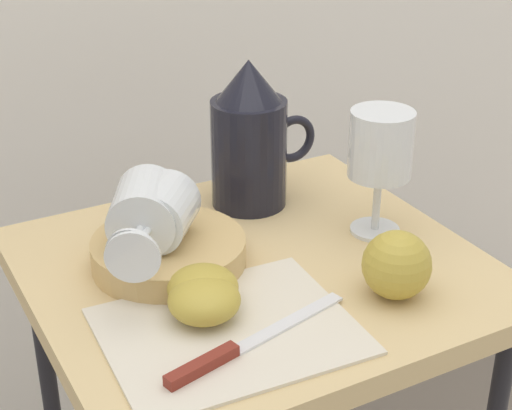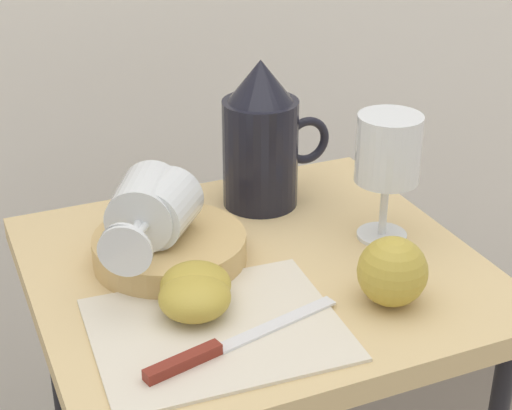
{
  "view_description": "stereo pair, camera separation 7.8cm",
  "coord_description": "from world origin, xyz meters",
  "px_view_note": "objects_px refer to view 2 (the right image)",
  "views": [
    {
      "loc": [
        -0.41,
        -0.75,
        1.24
      ],
      "look_at": [
        0.0,
        0.0,
        0.81
      ],
      "focal_mm": 57.66,
      "sensor_mm": 36.0,
      "label": 1
    },
    {
      "loc": [
        -0.34,
        -0.78,
        1.24
      ],
      "look_at": [
        0.0,
        0.0,
        0.81
      ],
      "focal_mm": 57.66,
      "sensor_mm": 36.0,
      "label": 2
    }
  ],
  "objects_px": {
    "wine_glass_tipped_far": "(161,210)",
    "table": "(256,318)",
    "apple_half_left": "(196,285)",
    "apple_whole": "(392,271)",
    "knife": "(217,348)",
    "wine_glass_tipped_near": "(146,208)",
    "apple_half_right": "(195,297)",
    "wine_glass_upright": "(388,155)",
    "basket_tray": "(170,248)",
    "pitcher": "(261,148)"
  },
  "relations": [
    {
      "from": "pitcher",
      "to": "apple_half_left",
      "type": "bearing_deg",
      "value": -129.31
    },
    {
      "from": "wine_glass_tipped_far",
      "to": "knife",
      "type": "height_order",
      "value": "wine_glass_tipped_far"
    },
    {
      "from": "pitcher",
      "to": "wine_glass_upright",
      "type": "bearing_deg",
      "value": -56.06
    },
    {
      "from": "wine_glass_tipped_far",
      "to": "apple_half_right",
      "type": "height_order",
      "value": "wine_glass_tipped_far"
    },
    {
      "from": "table",
      "to": "wine_glass_tipped_near",
      "type": "bearing_deg",
      "value": 155.16
    },
    {
      "from": "wine_glass_upright",
      "to": "apple_half_left",
      "type": "relative_size",
      "value": 2.1
    },
    {
      "from": "wine_glass_upright",
      "to": "wine_glass_tipped_far",
      "type": "distance_m",
      "value": 0.28
    },
    {
      "from": "table",
      "to": "knife",
      "type": "relative_size",
      "value": 3.13
    },
    {
      "from": "apple_half_left",
      "to": "knife",
      "type": "xyz_separation_m",
      "value": [
        -0.01,
        -0.1,
        -0.02
      ]
    },
    {
      "from": "apple_half_left",
      "to": "apple_half_right",
      "type": "height_order",
      "value": "same"
    },
    {
      "from": "wine_glass_tipped_near",
      "to": "apple_whole",
      "type": "bearing_deg",
      "value": -40.16
    },
    {
      "from": "pitcher",
      "to": "apple_whole",
      "type": "relative_size",
      "value": 2.61
    },
    {
      "from": "pitcher",
      "to": "wine_glass_tipped_far",
      "type": "xyz_separation_m",
      "value": [
        -0.17,
        -0.1,
        -0.01
      ]
    },
    {
      "from": "table",
      "to": "apple_whole",
      "type": "relative_size",
      "value": 9.31
    },
    {
      "from": "table",
      "to": "wine_glass_upright",
      "type": "distance_m",
      "value": 0.26
    },
    {
      "from": "pitcher",
      "to": "apple_half_right",
      "type": "distance_m",
      "value": 0.29
    },
    {
      "from": "apple_whole",
      "to": "apple_half_left",
      "type": "bearing_deg",
      "value": 158.26
    },
    {
      "from": "knife",
      "to": "apple_whole",
      "type": "bearing_deg",
      "value": 4.18
    },
    {
      "from": "wine_glass_tipped_near",
      "to": "wine_glass_tipped_far",
      "type": "distance_m",
      "value": 0.02
    },
    {
      "from": "wine_glass_upright",
      "to": "apple_whole",
      "type": "bearing_deg",
      "value": -117.64
    },
    {
      "from": "apple_half_left",
      "to": "wine_glass_tipped_near",
      "type": "bearing_deg",
      "value": 101.55
    },
    {
      "from": "wine_glass_upright",
      "to": "apple_whole",
      "type": "relative_size",
      "value": 2.1
    },
    {
      "from": "pitcher",
      "to": "apple_half_left",
      "type": "height_order",
      "value": "pitcher"
    },
    {
      "from": "apple_whole",
      "to": "table",
      "type": "bearing_deg",
      "value": 128.27
    },
    {
      "from": "table",
      "to": "basket_tray",
      "type": "bearing_deg",
      "value": 152.22
    },
    {
      "from": "table",
      "to": "wine_glass_tipped_near",
      "type": "distance_m",
      "value": 0.2
    },
    {
      "from": "wine_glass_tipped_near",
      "to": "apple_half_left",
      "type": "distance_m",
      "value": 0.12
    },
    {
      "from": "wine_glass_tipped_near",
      "to": "apple_half_right",
      "type": "relative_size",
      "value": 2.16
    },
    {
      "from": "basket_tray",
      "to": "pitcher",
      "type": "distance_m",
      "value": 0.2
    },
    {
      "from": "wine_glass_tipped_far",
      "to": "apple_half_right",
      "type": "relative_size",
      "value": 1.94
    },
    {
      "from": "wine_glass_tipped_near",
      "to": "apple_half_right",
      "type": "bearing_deg",
      "value": -84.51
    },
    {
      "from": "table",
      "to": "pitcher",
      "type": "bearing_deg",
      "value": 64.34
    },
    {
      "from": "table",
      "to": "wine_glass_upright",
      "type": "bearing_deg",
      "value": -0.18
    },
    {
      "from": "pitcher",
      "to": "wine_glass_tipped_far",
      "type": "distance_m",
      "value": 0.2
    },
    {
      "from": "wine_glass_tipped_near",
      "to": "apple_half_left",
      "type": "xyz_separation_m",
      "value": [
        0.02,
        -0.11,
        -0.05
      ]
    },
    {
      "from": "apple_half_left",
      "to": "apple_whole",
      "type": "xyz_separation_m",
      "value": [
        0.2,
        -0.08,
        0.01
      ]
    },
    {
      "from": "wine_glass_upright",
      "to": "apple_half_right",
      "type": "xyz_separation_m",
      "value": [
        -0.28,
        -0.08,
        -0.09
      ]
    },
    {
      "from": "table",
      "to": "apple_half_right",
      "type": "height_order",
      "value": "apple_half_right"
    },
    {
      "from": "wine_glass_upright",
      "to": "wine_glass_tipped_far",
      "type": "bearing_deg",
      "value": 170.3
    },
    {
      "from": "knife",
      "to": "wine_glass_upright",
      "type": "bearing_deg",
      "value": 27.78
    },
    {
      "from": "wine_glass_upright",
      "to": "apple_whole",
      "type": "xyz_separation_m",
      "value": [
        -0.07,
        -0.13,
        -0.07
      ]
    },
    {
      "from": "apple_half_right",
      "to": "apple_whole",
      "type": "height_order",
      "value": "apple_whole"
    },
    {
      "from": "basket_tray",
      "to": "apple_whole",
      "type": "distance_m",
      "value": 0.27
    },
    {
      "from": "wine_glass_tipped_far",
      "to": "table",
      "type": "bearing_deg",
      "value": -24.8
    },
    {
      "from": "basket_tray",
      "to": "knife",
      "type": "height_order",
      "value": "basket_tray"
    },
    {
      "from": "wine_glass_tipped_far",
      "to": "apple_half_right",
      "type": "xyz_separation_m",
      "value": [
        -0.0,
        -0.12,
        -0.05
      ]
    },
    {
      "from": "wine_glass_tipped_far",
      "to": "apple_whole",
      "type": "relative_size",
      "value": 1.94
    },
    {
      "from": "wine_glass_upright",
      "to": "apple_half_right",
      "type": "bearing_deg",
      "value": -164.68
    },
    {
      "from": "wine_glass_tipped_near",
      "to": "table",
      "type": "bearing_deg",
      "value": -24.84
    },
    {
      "from": "apple_whole",
      "to": "knife",
      "type": "height_order",
      "value": "apple_whole"
    }
  ]
}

